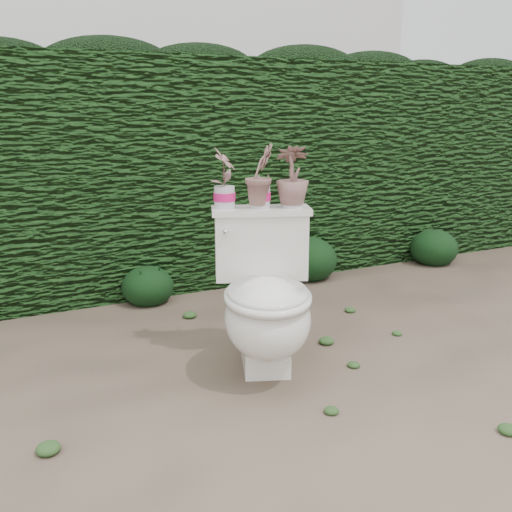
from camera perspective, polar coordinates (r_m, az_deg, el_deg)
name	(u,v)px	position (r m, az deg, el deg)	size (l,w,h in m)	color
ground	(210,362)	(2.99, -4.62, -10.49)	(60.00, 60.00, 0.00)	#756250
hedge	(127,174)	(4.27, -12.80, 8.00)	(8.00, 1.00, 1.60)	#1F4918
house_wall	(89,53)	(8.70, -16.37, 18.93)	(8.00, 3.50, 4.00)	silver
toilet	(266,302)	(2.77, 0.98, -4.58)	(0.66, 0.79, 0.78)	silver
potted_plant_left	(224,180)	(2.86, -3.20, 7.64)	(0.15, 0.10, 0.29)	#227029
potted_plant_center	(260,177)	(2.87, 0.39, 7.87)	(0.17, 0.14, 0.31)	#227029
potted_plant_right	(293,178)	(2.90, 3.69, 7.81)	(0.17, 0.17, 0.30)	#227029
liriope_clump_2	(147,282)	(3.87, -10.82, -2.60)	(0.35, 0.35, 0.28)	black
liriope_clump_3	(309,256)	(4.36, 5.30, 0.02)	(0.43, 0.43, 0.34)	black
liriope_clump_4	(434,245)	(4.98, 17.38, 1.08)	(0.39, 0.39, 0.31)	black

